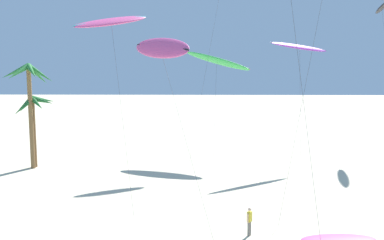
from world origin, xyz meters
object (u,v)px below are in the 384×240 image
Objects in this scene: flying_kite_0 at (160,48)px; person_near_right at (249,220)px; flying_kite_6 at (382,8)px; flying_kite_9 at (111,22)px; palm_tree_3 at (29,84)px; flying_kite_1 at (217,61)px; flying_kite_5 at (300,47)px; palm_tree_1 at (33,109)px; grounded_kite_0 at (338,240)px.

flying_kite_0 is 7.38× the size of person_near_right.
flying_kite_6 is 33.93m from flying_kite_9.
person_near_right is (5.62, -5.36, -10.16)m from flying_kite_0.
palm_tree_3 is 19.47m from flying_kite_1.
flying_kite_1 is at bearing -166.39° from flying_kite_6.
flying_kite_5 is 24.41m from person_near_right.
palm_tree_1 is at bearing 139.32° from person_near_right.
palm_tree_1 is at bearing 142.29° from flying_kite_9.
flying_kite_5 is (8.53, -2.23, 1.35)m from flying_kite_1.
palm_tree_3 is 27.25m from flying_kite_5.
flying_kite_1 reaches higher than grounded_kite_0.
palm_tree_3 is 0.82× the size of flying_kite_0.
flying_kite_9 is 18.25m from person_near_right.
palm_tree_3 is at bearing -92.31° from palm_tree_1.
palm_tree_3 is 0.58× the size of flying_kite_6.
grounded_kite_0 is at bearing -35.60° from palm_tree_1.
grounded_kite_0 is (24.11, -17.26, -5.63)m from palm_tree_1.
flying_kite_1 is (4.47, 17.40, -0.54)m from flying_kite_0.
flying_kite_6 reaches higher than palm_tree_1.
grounded_kite_0 is at bearing -34.63° from palm_tree_3.
palm_tree_3 is (-0.02, -0.60, 2.42)m from palm_tree_1.
flying_kite_9 is at bearing 145.81° from grounded_kite_0.
flying_kite_0 reaches higher than flying_kite_1.
flying_kite_1 is 16.29m from flying_kite_9.
flying_kite_0 is 2.84× the size of grounded_kite_0.
flying_kite_6 is at bearing 64.28° from grounded_kite_0.
palm_tree_3 is 12.62m from flying_kite_9.
flying_kite_0 is at bearing 136.35° from person_near_right.
flying_kite_9 is at bearing -122.53° from flying_kite_1.
palm_tree_1 is 2.50m from palm_tree_3.
grounded_kite_0 is (-13.64, -28.30, -16.72)m from flying_kite_6.
flying_kite_1 is at bearing 104.47° from grounded_kite_0.
flying_kite_5 is at bearing 49.40° from flying_kite_0.
flying_kite_0 is at bearing -137.47° from flying_kite_6.
flying_kite_1 reaches higher than palm_tree_3.
flying_kite_9 is (-28.34, -18.31, -3.59)m from flying_kite_6.
person_near_right is at bearing -43.29° from flying_kite_9.
palm_tree_1 is at bearing 144.40° from grounded_kite_0.
grounded_kite_0 is (24.13, -16.67, -8.05)m from palm_tree_3.
palm_tree_1 is 0.59× the size of flying_kite_1.
palm_tree_3 is at bearing 142.23° from flying_kite_0.
grounded_kite_0 is at bearing -8.90° from person_near_right.
flying_kite_5 is 24.45m from grounded_kite_0.
flying_kite_6 is at bearing 13.61° from flying_kite_1.
flying_kite_6 is (24.17, 22.17, 5.77)m from flying_kite_0.
grounded_kite_0 is at bearing -34.19° from flying_kite_9.
flying_kite_6 reaches higher than flying_kite_1.
flying_kite_5 reaches higher than person_near_right.
flying_kite_0 is at bearing -42.81° from flying_kite_9.
person_near_right is at bearing 171.10° from grounded_kite_0.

